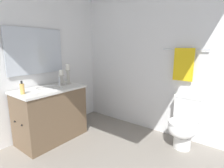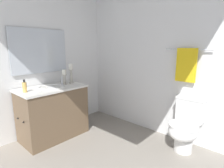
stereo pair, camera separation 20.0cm
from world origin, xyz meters
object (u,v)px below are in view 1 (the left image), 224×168
sink_basin (49,91)px  candle_holder_tall (68,73)px  towel_bar (185,49)px  candle_holder_short (62,77)px  towel_near_vanity (183,65)px  vanity_cabinet (51,114)px  mirror (36,51)px  toilet (184,124)px  soap_bottle (22,89)px

sink_basin → candle_holder_tall: size_ratio=1.21×
towel_bar → sink_basin: bearing=-142.4°
candle_holder_short → towel_near_vanity: 1.89m
candle_holder_tall → candle_holder_short: 0.14m
vanity_cabinet → candle_holder_tall: size_ratio=3.07×
mirror → candle_holder_tall: size_ratio=2.76×
mirror → towel_near_vanity: bearing=32.9°
vanity_cabinet → toilet: size_ratio=1.36×
toilet → towel_near_vanity: (-0.13, 0.20, 0.82)m
vanity_cabinet → toilet: bearing=30.3°
toilet → towel_near_vanity: 0.85m
candle_holder_short → soap_bottle: (0.04, -0.66, -0.06)m
mirror → toilet: size_ratio=1.22×
toilet → towel_bar: size_ratio=1.15×
candle_holder_tall → towel_bar: (1.62, 0.84, 0.40)m
mirror → towel_bar: 2.24m
sink_basin → candle_holder_short: 0.31m
vanity_cabinet → mirror: bearing=180.0°
candle_holder_short → toilet: 1.99m
mirror → towel_bar: mirror is taller
candle_holder_short → soap_bottle: bearing=-86.2°
toilet → towel_near_vanity: towel_near_vanity is taller
candle_holder_short → soap_bottle: candle_holder_short is taller
sink_basin → mirror: mirror is taller
soap_bottle → towel_near_vanity: size_ratio=0.38×
candle_holder_short → soap_bottle: 0.67m
soap_bottle → mirror: bearing=125.9°
sink_basin → candle_holder_short: size_ratio=1.63×
mirror → toilet: mirror is taller
candle_holder_tall → toilet: 1.96m
soap_bottle → towel_near_vanity: towel_near_vanity is taller
toilet → towel_near_vanity: bearing=122.8°
candle_holder_tall → sink_basin: bearing=-85.6°
mirror → vanity_cabinet: bearing=-0.0°
candle_holder_short → mirror: bearing=-134.1°
candle_holder_short → towel_bar: size_ratio=0.38×
vanity_cabinet → towel_bar: (1.59, 1.23, 0.99)m
sink_basin → vanity_cabinet: bearing=-90.0°
candle_holder_short → soap_bottle: size_ratio=1.37×
soap_bottle → toilet: soap_bottle is taller
sink_basin → towel_bar: 2.10m
sink_basin → candle_holder_short: (-0.03, 0.26, 0.17)m
sink_basin → toilet: (1.72, 1.00, -0.42)m
candle_holder_short → towel_bar: (1.62, 0.97, 0.45)m
sink_basin → toilet: 2.04m
sink_basin → toilet: bearing=30.2°
vanity_cabinet → towel_near_vanity: bearing=37.2°
soap_bottle → toilet: size_ratio=0.24×
towel_bar → candle_holder_short: bearing=-149.1°
candle_holder_tall → towel_bar: size_ratio=0.51×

